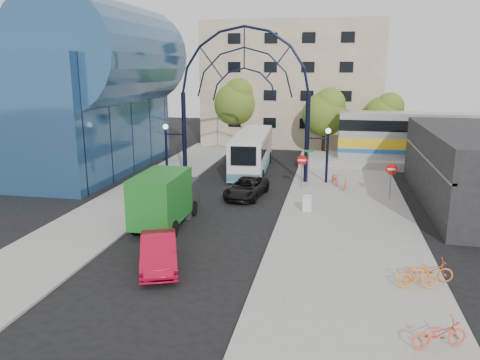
% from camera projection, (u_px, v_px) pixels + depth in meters
% --- Properties ---
extents(ground, '(120.00, 120.00, 0.00)m').
position_uv_depth(ground, '(194.00, 240.00, 24.85)').
color(ground, black).
rests_on(ground, ground).
extents(sidewalk_east, '(8.00, 56.00, 0.12)m').
position_uv_depth(sidewalk_east, '(346.00, 225.00, 27.11)').
color(sidewalk_east, gray).
rests_on(sidewalk_east, ground).
extents(plaza_west, '(5.00, 50.00, 0.12)m').
position_uv_depth(plaza_west, '(128.00, 202.00, 31.81)').
color(plaza_west, gray).
rests_on(plaza_west, ground).
extents(gateway_arch, '(13.64, 0.44, 12.10)m').
position_uv_depth(gateway_arch, '(244.00, 73.00, 36.19)').
color(gateway_arch, black).
rests_on(gateway_arch, ground).
extents(stop_sign, '(0.80, 0.07, 2.50)m').
position_uv_depth(stop_sign, '(302.00, 163.00, 34.89)').
color(stop_sign, slate).
rests_on(stop_sign, sidewalk_east).
extents(do_not_enter_sign, '(0.76, 0.07, 2.48)m').
position_uv_depth(do_not_enter_sign, '(391.00, 173.00, 31.80)').
color(do_not_enter_sign, slate).
rests_on(do_not_enter_sign, sidewalk_east).
extents(street_name_sign, '(0.70, 0.70, 2.80)m').
position_uv_depth(street_name_sign, '(308.00, 160.00, 35.36)').
color(street_name_sign, slate).
rests_on(street_name_sign, sidewalk_east).
extents(sandwich_board, '(0.55, 0.61, 0.99)m').
position_uv_depth(sandwich_board, '(307.00, 202.00, 29.29)').
color(sandwich_board, white).
rests_on(sandwich_board, sidewalk_east).
extents(transit_hall, '(16.50, 18.00, 14.50)m').
position_uv_depth(transit_hall, '(73.00, 94.00, 40.53)').
color(transit_hall, navy).
rests_on(transit_hall, ground).
extents(commercial_block_east, '(6.00, 16.00, 5.00)m').
position_uv_depth(commercial_block_east, '(471.00, 168.00, 30.71)').
color(commercial_block_east, black).
rests_on(commercial_block_east, ground).
extents(apartment_block, '(20.00, 12.10, 14.00)m').
position_uv_depth(apartment_block, '(294.00, 84.00, 56.15)').
color(apartment_block, tan).
rests_on(apartment_block, ground).
extents(train_platform, '(32.00, 5.00, 0.80)m').
position_uv_depth(train_platform, '(480.00, 166.00, 41.86)').
color(train_platform, gray).
rests_on(train_platform, ground).
extents(tree_north_a, '(4.48, 4.48, 7.00)m').
position_uv_depth(tree_north_a, '(326.00, 112.00, 47.30)').
color(tree_north_a, '#382314').
rests_on(tree_north_a, ground).
extents(tree_north_b, '(5.12, 5.12, 8.00)m').
position_uv_depth(tree_north_b, '(237.00, 101.00, 52.88)').
color(tree_north_b, '#382314').
rests_on(tree_north_b, ground).
extents(tree_north_c, '(4.16, 4.16, 6.50)m').
position_uv_depth(tree_north_c, '(385.00, 114.00, 48.12)').
color(tree_north_c, '#382314').
rests_on(tree_north_c, ground).
extents(city_bus, '(3.49, 12.27, 3.33)m').
position_uv_depth(city_bus, '(252.00, 151.00, 41.58)').
color(city_bus, silver).
rests_on(city_bus, ground).
extents(green_truck, '(2.54, 6.38, 3.20)m').
position_uv_depth(green_truck, '(166.00, 198.00, 27.10)').
color(green_truck, black).
rests_on(green_truck, ground).
extents(black_suv, '(2.81, 5.10, 1.35)m').
position_uv_depth(black_suv, '(246.00, 188.00, 33.01)').
color(black_suv, black).
rests_on(black_suv, ground).
extents(red_sedan, '(3.12, 4.83, 1.50)m').
position_uv_depth(red_sedan, '(159.00, 252.00, 21.34)').
color(red_sedan, '#AC0A26').
rests_on(red_sedan, ground).
extents(bike_near_a, '(1.00, 1.77, 0.88)m').
position_uv_depth(bike_near_a, '(335.00, 179.00, 36.24)').
color(bike_near_a, '#F73531').
rests_on(bike_near_a, sidewalk_east).
extents(bike_near_b, '(0.60, 1.52, 0.89)m').
position_uv_depth(bike_near_b, '(345.00, 184.00, 34.49)').
color(bike_near_b, orange).
rests_on(bike_near_b, sidewalk_east).
extents(bike_far_a, '(1.90, 0.71, 0.99)m').
position_uv_depth(bike_far_a, '(430.00, 270.00, 19.73)').
color(bike_far_a, '#D65F2A').
rests_on(bike_far_a, sidewalk_east).
extents(bike_far_b, '(1.72, 0.71, 1.00)m').
position_uv_depth(bike_far_b, '(417.00, 277.00, 19.06)').
color(bike_far_b, orange).
rests_on(bike_far_b, sidewalk_east).
extents(bike_far_c, '(1.99, 1.26, 0.99)m').
position_uv_depth(bike_far_c, '(439.00, 334.00, 15.03)').
color(bike_far_c, '#F15230').
rests_on(bike_far_c, sidewalk_east).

